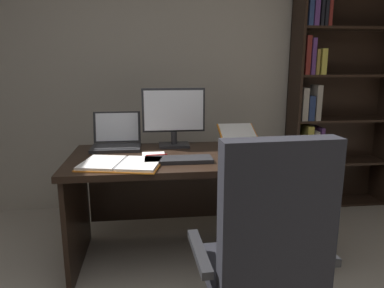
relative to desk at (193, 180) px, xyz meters
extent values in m
cube|color=#A89E8E|center=(0.00, 0.99, 0.84)|extent=(5.05, 0.12, 2.78)
cube|color=black|center=(0.00, -0.08, 0.18)|extent=(1.66, 0.78, 0.04)
cube|color=black|center=(-0.79, -0.08, -0.19)|extent=(0.03, 0.72, 0.71)
cube|color=black|center=(0.79, -0.08, -0.19)|extent=(0.03, 0.72, 0.71)
cube|color=black|center=(0.00, 0.28, -0.16)|extent=(1.54, 0.03, 0.50)
cube|color=black|center=(1.03, 0.77, 0.49)|extent=(0.02, 0.29, 2.07)
cube|color=black|center=(1.49, 0.91, 0.49)|extent=(0.96, 0.01, 2.07)
cube|color=black|center=(1.49, 0.77, -0.54)|extent=(0.91, 0.27, 0.02)
cube|color=gold|center=(1.07, 0.74, -0.39)|extent=(0.03, 0.21, 0.26)
cube|color=#512D66|center=(1.12, 0.73, -0.40)|extent=(0.04, 0.20, 0.25)
cube|color=maroon|center=(1.18, 0.74, -0.41)|extent=(0.06, 0.21, 0.23)
cube|color=maroon|center=(1.24, 0.73, -0.38)|extent=(0.05, 0.18, 0.29)
cube|color=black|center=(1.49, 0.77, -0.13)|extent=(0.91, 0.27, 0.02)
cube|color=black|center=(1.08, 0.75, 0.00)|extent=(0.05, 0.22, 0.22)
cube|color=gold|center=(1.15, 0.73, 0.06)|extent=(0.06, 0.19, 0.36)
cube|color=gray|center=(1.22, 0.73, 0.04)|extent=(0.05, 0.19, 0.31)
cube|color=#512D66|center=(1.27, 0.73, 0.06)|extent=(0.03, 0.19, 0.34)
cube|color=black|center=(1.49, 0.77, 0.28)|extent=(0.91, 0.27, 0.02)
cube|color=gray|center=(1.09, 0.73, 0.44)|extent=(0.05, 0.19, 0.29)
cube|color=navy|center=(1.15, 0.72, 0.41)|extent=(0.05, 0.16, 0.22)
cube|color=gray|center=(1.21, 0.72, 0.46)|extent=(0.05, 0.16, 0.32)
cube|color=black|center=(1.49, 0.77, 0.70)|extent=(0.91, 0.27, 0.02)
cube|color=maroon|center=(1.08, 0.75, 0.87)|extent=(0.04, 0.22, 0.33)
cube|color=#512D66|center=(1.13, 0.74, 0.86)|extent=(0.04, 0.21, 0.31)
cube|color=olive|center=(1.17, 0.73, 0.82)|extent=(0.03, 0.20, 0.22)
cube|color=gold|center=(1.23, 0.72, 0.82)|extent=(0.05, 0.17, 0.22)
cube|color=black|center=(1.49, 0.77, 1.11)|extent=(0.91, 0.27, 0.02)
cube|color=navy|center=(1.08, 0.75, 1.27)|extent=(0.04, 0.22, 0.31)
cube|color=#512D66|center=(1.13, 0.72, 1.28)|extent=(0.04, 0.17, 0.33)
cube|color=black|center=(1.18, 0.75, 1.29)|extent=(0.03, 0.22, 0.34)
cube|color=black|center=(1.22, 0.73, 1.28)|extent=(0.03, 0.18, 0.32)
cube|color=maroon|center=(1.25, 0.73, 1.29)|extent=(0.03, 0.18, 0.35)
cube|color=black|center=(0.20, -0.90, -0.16)|extent=(0.52, 0.50, 0.07)
cube|color=black|center=(0.21, -1.10, 0.20)|extent=(0.48, 0.12, 0.65)
cube|color=#232326|center=(-0.08, -0.92, -0.04)|extent=(0.07, 0.39, 0.04)
cube|color=#232326|center=(0.48, -0.89, -0.04)|extent=(0.07, 0.39, 0.04)
cube|color=#232326|center=(-0.12, 0.18, 0.21)|extent=(0.22, 0.16, 0.02)
cylinder|color=#232326|center=(-0.12, 0.18, 0.27)|extent=(0.04, 0.04, 0.09)
cube|color=#232326|center=(-0.12, 0.19, 0.47)|extent=(0.46, 0.02, 0.32)
cube|color=white|center=(-0.12, 0.17, 0.47)|extent=(0.43, 0.00, 0.29)
cube|color=#232326|center=(-0.54, 0.14, 0.21)|extent=(0.34, 0.24, 0.02)
cube|color=#2D2D30|center=(-0.54, 0.12, 0.23)|extent=(0.29, 0.13, 0.00)
cube|color=#232326|center=(-0.54, 0.29, 0.34)|extent=(0.34, 0.05, 0.23)
cube|color=white|center=(-0.54, 0.28, 0.34)|extent=(0.31, 0.04, 0.20)
cube|color=#232326|center=(-0.12, -0.24, 0.22)|extent=(0.42, 0.15, 0.02)
ellipsoid|color=#232326|center=(0.18, -0.24, 0.22)|extent=(0.06, 0.10, 0.04)
cube|color=#232326|center=(0.38, 0.16, 0.21)|extent=(0.14, 0.12, 0.01)
cube|color=#232326|center=(0.38, 0.11, 0.22)|extent=(0.26, 0.01, 0.01)
cube|color=orange|center=(0.38, 0.28, 0.28)|extent=(0.29, 0.24, 0.10)
cube|color=white|center=(0.38, 0.28, 0.29)|extent=(0.26, 0.22, 0.09)
cube|color=orange|center=(-0.59, -0.26, 0.21)|extent=(0.30, 0.36, 0.01)
cube|color=orange|center=(-0.36, -0.31, 0.21)|extent=(0.30, 0.36, 0.01)
cube|color=white|center=(-0.59, -0.26, 0.22)|extent=(0.28, 0.34, 0.02)
cube|color=white|center=(-0.36, -0.31, 0.22)|extent=(0.28, 0.34, 0.02)
cylinder|color=#B7B7BC|center=(-0.47, -0.29, 0.22)|extent=(0.08, 0.28, 0.02)
cube|color=white|center=(-0.27, -0.11, 0.21)|extent=(0.15, 0.21, 0.01)
cylinder|color=maroon|center=(-0.25, -0.11, 0.22)|extent=(0.14, 0.02, 0.01)
camera|label=1|loc=(-0.29, -2.37, 0.80)|focal=33.19mm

